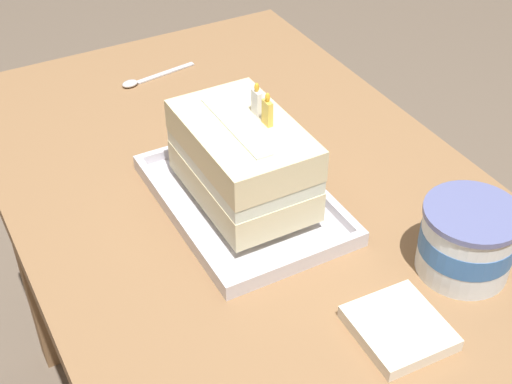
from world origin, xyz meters
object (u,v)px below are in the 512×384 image
object	(u,v)px
birthday_cake	(243,159)
ice_cream_tub	(467,240)
foil_tray	(243,201)
serving_spoon_near_tray	(142,80)
napkin_pile	(399,328)

from	to	relation	value
birthday_cake	ice_cream_tub	bearing A→B (deg)	36.98
foil_tray	birthday_cake	xyz separation A→B (m)	(0.00, 0.00, 0.08)
birthday_cake	serving_spoon_near_tray	xyz separation A→B (m)	(-0.41, 0.00, -0.08)
foil_tray	ice_cream_tub	world-z (taller)	ice_cream_tub
ice_cream_tub	serving_spoon_near_tray	world-z (taller)	ice_cream_tub
serving_spoon_near_tray	napkin_pile	world-z (taller)	napkin_pile
ice_cream_tub	serving_spoon_near_tray	bearing A→B (deg)	-164.06
foil_tray	serving_spoon_near_tray	world-z (taller)	foil_tray
ice_cream_tub	napkin_pile	world-z (taller)	ice_cream_tub
ice_cream_tub	serving_spoon_near_tray	xyz separation A→B (m)	(-0.67, -0.19, -0.05)
ice_cream_tub	napkin_pile	size ratio (longest dim) A/B	1.09
napkin_pile	foil_tray	bearing A→B (deg)	-170.63
serving_spoon_near_tray	napkin_pile	distance (m)	0.72
birthday_cake	napkin_pile	distance (m)	0.32
foil_tray	serving_spoon_near_tray	xyz separation A→B (m)	(-0.41, 0.00, -0.00)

